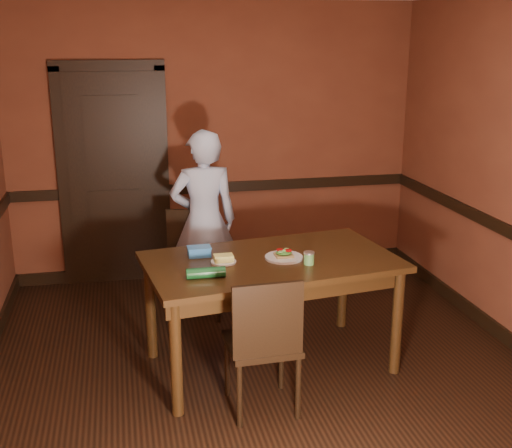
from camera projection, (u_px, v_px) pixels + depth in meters
name	position (u px, v px, depth m)	size (l,w,h in m)	color
floor	(266.00, 378.00, 4.59)	(4.00, 4.50, 0.01)	black
wall_back	(216.00, 143.00, 6.33)	(4.00, 0.02, 2.70)	brown
wall_front	(422.00, 351.00, 2.11)	(4.00, 0.02, 2.70)	brown
dado_back	(217.00, 187.00, 6.44)	(4.00, 0.03, 0.10)	black
baseboard_back	(218.00, 266.00, 6.68)	(4.00, 0.03, 0.12)	black
door	(114.00, 173.00, 6.17)	(1.05, 0.07, 2.20)	black
dining_table	(271.00, 312.00, 4.68)	(1.77, 1.00, 0.83)	black
chair_far	(199.00, 265.00, 5.56)	(0.42, 0.42, 0.90)	black
chair_near	(262.00, 341.00, 4.11)	(0.44, 0.44, 0.94)	black
person	(204.00, 221.00, 5.60)	(0.59, 0.38, 1.61)	silver
sandwich_plate	(284.00, 256.00, 4.57)	(0.27, 0.27, 0.07)	silver
sauce_jar	(309.00, 258.00, 4.44)	(0.08, 0.08, 0.09)	#4F8240
cheese_saucer	(224.00, 259.00, 4.49)	(0.18, 0.18, 0.06)	silver
food_tub	(199.00, 251.00, 4.61)	(0.17, 0.12, 0.07)	#357BC9
wrapped_veg	(206.00, 273.00, 4.19)	(0.07, 0.07, 0.26)	#103F1A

